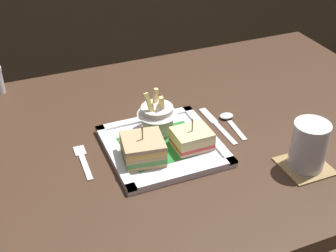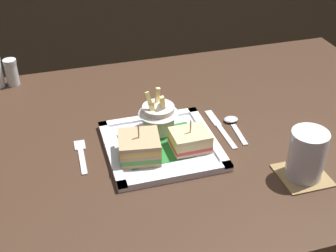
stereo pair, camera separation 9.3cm
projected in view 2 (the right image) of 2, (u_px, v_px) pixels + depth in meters
dining_table at (174, 165)px, 1.15m from camera, size 1.29×0.82×0.75m
square_plate at (161, 146)px, 1.04m from camera, size 0.25×0.25×0.02m
sandwich_half_left at (139, 147)px, 0.99m from camera, size 0.10×0.10×0.08m
sandwich_half_right at (190, 140)px, 1.02m from camera, size 0.08×0.07×0.07m
fries_cup at (158, 114)px, 1.06m from camera, size 0.09×0.09×0.11m
drink_coaster at (302, 175)px, 0.96m from camera, size 0.10×0.10×0.00m
water_glass at (306, 157)px, 0.94m from camera, size 0.08×0.08×0.11m
fork at (81, 154)px, 1.02m from camera, size 0.03×0.13×0.00m
knife at (219, 127)px, 1.11m from camera, size 0.02×0.17×0.00m
spoon at (233, 123)px, 1.12m from camera, size 0.04×0.12×0.01m
pepper_shaker at (12, 74)px, 1.28m from camera, size 0.04×0.04×0.07m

